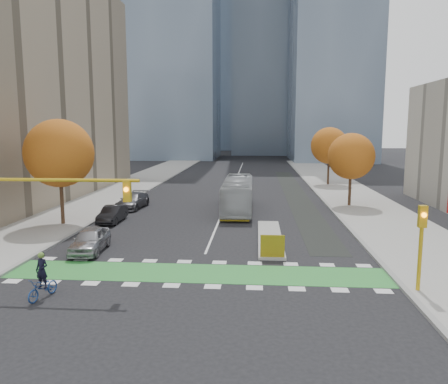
% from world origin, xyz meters
% --- Properties ---
extents(ground, '(300.00, 300.00, 0.00)m').
position_xyz_m(ground, '(0.00, 0.00, 0.00)').
color(ground, black).
rests_on(ground, ground).
extents(sidewalk_west, '(7.00, 120.00, 0.15)m').
position_xyz_m(sidewalk_west, '(-13.50, 20.00, 0.07)').
color(sidewalk_west, gray).
rests_on(sidewalk_west, ground).
extents(sidewalk_east, '(7.00, 120.00, 0.15)m').
position_xyz_m(sidewalk_east, '(13.50, 20.00, 0.07)').
color(sidewalk_east, gray).
rests_on(sidewalk_east, ground).
extents(curb_west, '(0.30, 120.00, 0.16)m').
position_xyz_m(curb_west, '(-10.00, 20.00, 0.07)').
color(curb_west, gray).
rests_on(curb_west, ground).
extents(curb_east, '(0.30, 120.00, 0.16)m').
position_xyz_m(curb_east, '(10.00, 20.00, 0.07)').
color(curb_east, gray).
rests_on(curb_east, ground).
extents(bike_crossing, '(20.00, 3.00, 0.01)m').
position_xyz_m(bike_crossing, '(0.00, 1.50, 0.01)').
color(bike_crossing, '#2B8332').
rests_on(bike_crossing, ground).
extents(centre_line, '(0.15, 70.00, 0.01)m').
position_xyz_m(centre_line, '(0.00, 40.00, 0.01)').
color(centre_line, silver).
rests_on(centre_line, ground).
extents(bike_lane_paint, '(2.50, 50.00, 0.01)m').
position_xyz_m(bike_lane_paint, '(7.50, 30.00, 0.01)').
color(bike_lane_paint, black).
rests_on(bike_lane_paint, ground).
extents(median_island, '(1.60, 10.00, 0.16)m').
position_xyz_m(median_island, '(4.00, 9.00, 0.08)').
color(median_island, gray).
rests_on(median_island, ground).
extents(hazard_board, '(1.40, 0.12, 1.30)m').
position_xyz_m(hazard_board, '(4.00, 4.20, 0.80)').
color(hazard_board, yellow).
rests_on(hazard_board, median_island).
extents(tower_nw, '(22.00, 22.00, 70.00)m').
position_xyz_m(tower_nw, '(-18.00, 90.00, 35.00)').
color(tower_nw, '#47566B').
rests_on(tower_nw, ground).
extents(tower_ne, '(18.00, 24.00, 60.00)m').
position_xyz_m(tower_ne, '(20.00, 85.00, 30.00)').
color(tower_ne, '#47566B').
rests_on(tower_ne, ground).
extents(tower_far, '(26.00, 26.00, 80.00)m').
position_xyz_m(tower_far, '(-4.00, 140.00, 40.00)').
color(tower_far, '#47566B').
rests_on(tower_far, ground).
extents(tree_west, '(5.20, 5.20, 8.22)m').
position_xyz_m(tree_west, '(-12.00, 12.00, 5.62)').
color(tree_west, '#332114').
rests_on(tree_west, ground).
extents(tree_east_near, '(4.40, 4.40, 7.08)m').
position_xyz_m(tree_east_near, '(12.00, 22.00, 4.86)').
color(tree_east_near, '#332114').
rests_on(tree_east_near, ground).
extents(tree_east_far, '(4.80, 4.80, 7.65)m').
position_xyz_m(tree_east_far, '(12.50, 38.00, 5.24)').
color(tree_east_far, '#332114').
rests_on(tree_east_far, ground).
extents(traffic_signal_west, '(8.53, 0.56, 5.20)m').
position_xyz_m(traffic_signal_west, '(-7.93, -0.51, 4.03)').
color(traffic_signal_west, '#BF9914').
rests_on(traffic_signal_west, ground).
extents(traffic_signal_east, '(0.35, 0.43, 4.10)m').
position_xyz_m(traffic_signal_east, '(10.50, -0.51, 2.73)').
color(traffic_signal_east, '#BF9914').
rests_on(traffic_signal_east, ground).
extents(cyclist, '(1.04, 1.94, 2.12)m').
position_xyz_m(cyclist, '(-6.39, -2.39, 0.71)').
color(cyclist, navy).
rests_on(cyclist, ground).
extents(bus, '(2.67, 11.03, 3.07)m').
position_xyz_m(bus, '(1.35, 19.09, 1.53)').
color(bus, '#AAAEB2').
rests_on(bus, ground).
extents(parked_car_a, '(2.08, 4.48, 1.49)m').
position_xyz_m(parked_car_a, '(-7.09, 5.00, 0.74)').
color(parked_car_a, '#96959A').
rests_on(parked_car_a, ground).
extents(parked_car_b, '(1.42, 4.05, 1.34)m').
position_xyz_m(parked_car_b, '(-8.49, 13.33, 0.67)').
color(parked_car_b, black).
rests_on(parked_car_b, ground).
extents(parked_car_c, '(2.47, 5.15, 1.45)m').
position_xyz_m(parked_car_c, '(-8.62, 19.58, 0.72)').
color(parked_car_c, '#4B4A4F').
rests_on(parked_car_c, ground).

